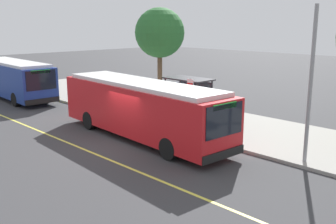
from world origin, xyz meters
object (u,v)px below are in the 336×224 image
object	(u,v)px
transit_bus_main	(142,107)
waiting_bench	(191,110)
pedestrian_commuter	(178,107)
route_sign_post	(190,97)
transit_bus_second	(14,78)

from	to	relation	value
transit_bus_main	waiting_bench	distance (m)	4.81
transit_bus_main	pedestrian_commuter	size ratio (longest dim) A/B	6.69
transit_bus_main	waiting_bench	world-z (taller)	transit_bus_main
route_sign_post	pedestrian_commuter	distance (m)	1.86
transit_bus_main	pedestrian_commuter	distance (m)	3.27
transit_bus_main	waiting_bench	xyz separation A→B (m)	(-0.81, 4.64, -0.98)
transit_bus_second	route_sign_post	bearing A→B (deg)	8.92
transit_bus_second	pedestrian_commuter	bearing A→B (deg)	12.17
transit_bus_main	transit_bus_second	distance (m)	15.44
waiting_bench	pedestrian_commuter	xyz separation A→B (m)	(0.29, -1.46, 0.48)
route_sign_post	pedestrian_commuter	world-z (taller)	route_sign_post
pedestrian_commuter	waiting_bench	bearing A→B (deg)	101.22
waiting_bench	pedestrian_commuter	distance (m)	1.56
pedestrian_commuter	transit_bus_second	bearing A→B (deg)	-167.83
waiting_bench	route_sign_post	world-z (taller)	route_sign_post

